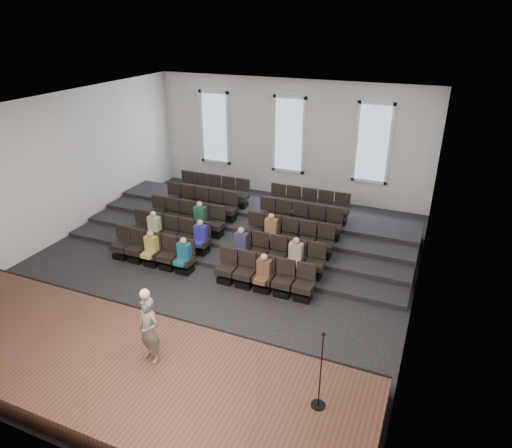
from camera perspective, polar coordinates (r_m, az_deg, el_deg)
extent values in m
plane|color=black|center=(14.63, -5.20, -5.45)|extent=(14.00, 14.00, 0.00)
cube|color=white|center=(12.86, -6.08, 14.21)|extent=(12.00, 14.00, 0.02)
cube|color=silver|center=(19.70, 4.18, 10.51)|extent=(12.00, 0.04, 5.00)
cube|color=silver|center=(8.79, -28.13, -12.05)|extent=(12.00, 0.04, 5.00)
cube|color=silver|center=(17.13, -23.78, 6.24)|extent=(0.04, 14.00, 5.00)
cube|color=silver|center=(12.09, 20.46, -0.50)|extent=(0.04, 14.00, 5.00)
cube|color=#4E2F21|center=(11.11, -18.07, -16.39)|extent=(11.80, 3.60, 0.50)
cube|color=black|center=(12.15, -12.70, -11.63)|extent=(11.80, 0.06, 0.52)
cube|color=black|center=(16.42, -1.45, -1.48)|extent=(11.80, 4.80, 0.15)
cube|color=black|center=(16.82, -0.72, -0.52)|extent=(11.80, 3.75, 0.30)
cube|color=black|center=(17.23, -0.02, 0.39)|extent=(11.80, 2.70, 0.45)
cube|color=black|center=(17.64, 0.64, 1.27)|extent=(11.80, 1.65, 0.60)
cube|color=black|center=(15.73, -16.40, -3.72)|extent=(0.47, 0.43, 0.20)
cube|color=black|center=(15.59, -16.54, -2.72)|extent=(0.55, 0.50, 0.19)
cube|color=black|center=(15.56, -16.24, -1.05)|extent=(0.55, 0.08, 0.50)
cube|color=black|center=(15.39, -14.64, -4.17)|extent=(0.47, 0.43, 0.20)
cube|color=black|center=(15.24, -14.77, -3.15)|extent=(0.55, 0.50, 0.19)
cube|color=black|center=(15.21, -14.47, -1.45)|extent=(0.55, 0.08, 0.50)
cube|color=black|center=(15.06, -12.81, -4.64)|extent=(0.47, 0.43, 0.20)
cube|color=black|center=(14.91, -12.92, -3.60)|extent=(0.55, 0.50, 0.19)
cube|color=black|center=(14.88, -12.61, -1.86)|extent=(0.55, 0.08, 0.50)
cube|color=black|center=(14.75, -10.89, -5.12)|extent=(0.47, 0.43, 0.20)
cube|color=black|center=(14.60, -10.99, -4.06)|extent=(0.55, 0.50, 0.19)
cube|color=black|center=(14.56, -10.67, -2.28)|extent=(0.55, 0.08, 0.50)
cube|color=black|center=(14.45, -8.89, -5.61)|extent=(0.47, 0.43, 0.20)
cube|color=black|center=(14.30, -8.97, -4.54)|extent=(0.55, 0.50, 0.19)
cube|color=black|center=(14.26, -8.64, -2.73)|extent=(0.55, 0.08, 0.50)
cube|color=black|center=(13.83, -3.70, -6.85)|extent=(0.47, 0.43, 0.20)
cube|color=black|center=(13.67, -3.74, -5.75)|extent=(0.55, 0.50, 0.19)
cube|color=black|center=(13.63, -3.39, -3.85)|extent=(0.55, 0.08, 0.50)
cube|color=black|center=(13.60, -1.42, -7.38)|extent=(0.47, 0.43, 0.20)
cube|color=black|center=(13.44, -1.43, -6.26)|extent=(0.55, 0.50, 0.19)
cube|color=black|center=(13.40, -1.08, -4.34)|extent=(0.55, 0.08, 0.50)
cube|color=black|center=(13.41, 0.94, -7.91)|extent=(0.47, 0.43, 0.20)
cube|color=black|center=(13.24, 0.95, -6.79)|extent=(0.55, 0.50, 0.19)
cube|color=black|center=(13.20, 1.31, -4.83)|extent=(0.55, 0.08, 0.50)
cube|color=black|center=(13.23, 3.38, -8.45)|extent=(0.47, 0.43, 0.20)
cube|color=black|center=(13.06, 3.41, -7.31)|extent=(0.55, 0.50, 0.19)
cube|color=black|center=(13.02, 3.77, -5.33)|extent=(0.55, 0.08, 0.50)
cube|color=black|center=(13.08, 5.88, -8.98)|extent=(0.47, 0.43, 0.20)
cube|color=black|center=(12.91, 5.94, -7.84)|extent=(0.55, 0.50, 0.19)
cube|color=black|center=(12.87, 6.30, -5.83)|extent=(0.55, 0.08, 0.50)
cube|color=black|center=(16.38, -14.22, -1.67)|extent=(0.47, 0.43, 0.20)
cube|color=black|center=(16.25, -14.34, -0.70)|extent=(0.55, 0.50, 0.19)
cube|color=black|center=(16.24, -14.05, 0.90)|extent=(0.55, 0.08, 0.50)
cube|color=black|center=(16.05, -12.50, -2.06)|extent=(0.47, 0.43, 0.20)
cube|color=black|center=(15.92, -12.60, -1.06)|extent=(0.55, 0.50, 0.19)
cube|color=black|center=(15.90, -12.31, 0.57)|extent=(0.55, 0.08, 0.50)
cube|color=black|center=(15.74, -10.70, -2.46)|extent=(0.47, 0.43, 0.20)
cube|color=black|center=(15.60, -10.79, -1.45)|extent=(0.55, 0.50, 0.19)
cube|color=black|center=(15.59, -10.49, 0.22)|extent=(0.55, 0.08, 0.50)
cube|color=black|center=(15.44, -8.82, -2.87)|extent=(0.47, 0.43, 0.20)
cube|color=black|center=(15.30, -8.90, -1.84)|extent=(0.55, 0.50, 0.19)
cube|color=black|center=(15.28, -8.59, -0.14)|extent=(0.55, 0.08, 0.50)
cube|color=black|center=(15.16, -6.88, -3.29)|extent=(0.47, 0.43, 0.20)
cube|color=black|center=(15.02, -6.94, -2.25)|extent=(0.55, 0.50, 0.19)
cube|color=black|center=(15.00, -6.63, -0.52)|extent=(0.55, 0.08, 0.50)
cube|color=black|center=(14.56, -1.88, -4.36)|extent=(0.47, 0.43, 0.20)
cube|color=black|center=(14.42, -1.90, -3.29)|extent=(0.55, 0.50, 0.19)
cube|color=black|center=(14.40, -1.58, -1.49)|extent=(0.55, 0.08, 0.50)
cube|color=black|center=(14.35, 0.30, -4.82)|extent=(0.47, 0.43, 0.20)
cube|color=black|center=(14.20, 0.30, -3.73)|extent=(0.55, 0.50, 0.19)
cube|color=black|center=(14.19, 0.63, -1.90)|extent=(0.55, 0.08, 0.50)
cube|color=black|center=(14.16, 2.55, -5.28)|extent=(0.47, 0.43, 0.20)
cube|color=black|center=(14.01, 2.57, -4.18)|extent=(0.55, 0.50, 0.19)
cube|color=black|center=(13.99, 2.91, -2.33)|extent=(0.55, 0.08, 0.50)
cube|color=black|center=(14.00, 4.86, -5.75)|extent=(0.47, 0.43, 0.20)
cube|color=black|center=(13.84, 4.91, -4.64)|extent=(0.55, 0.50, 0.19)
cube|color=black|center=(13.83, 5.24, -2.77)|extent=(0.55, 0.08, 0.50)
cube|color=black|center=(13.86, 7.23, -6.21)|extent=(0.47, 0.43, 0.20)
cube|color=black|center=(13.70, 7.30, -5.10)|extent=(0.55, 0.50, 0.19)
cube|color=black|center=(13.68, 7.63, -3.21)|extent=(0.55, 0.08, 0.50)
cube|color=black|center=(17.08, -12.22, 0.21)|extent=(0.47, 0.42, 0.20)
cube|color=black|center=(16.95, -12.31, 1.16)|extent=(0.55, 0.50, 0.19)
cube|color=black|center=(16.96, -12.04, 2.70)|extent=(0.55, 0.08, 0.50)
cube|color=black|center=(16.76, -10.53, -0.12)|extent=(0.47, 0.42, 0.20)
cube|color=black|center=(16.63, -10.61, 0.85)|extent=(0.55, 0.50, 0.19)
cube|color=black|center=(16.64, -10.33, 2.41)|extent=(0.55, 0.08, 0.50)
cube|color=black|center=(16.46, -8.77, -0.46)|extent=(0.47, 0.42, 0.20)
cube|color=black|center=(16.33, -8.84, 0.52)|extent=(0.55, 0.50, 0.19)
cube|color=black|center=(16.33, -8.56, 2.11)|extent=(0.55, 0.08, 0.50)
cube|color=black|center=(16.17, -6.95, -0.82)|extent=(0.47, 0.42, 0.20)
cube|color=black|center=(16.04, -7.01, 0.18)|extent=(0.55, 0.50, 0.19)
cube|color=black|center=(16.05, -6.72, 1.80)|extent=(0.55, 0.08, 0.50)
cube|color=black|center=(15.91, -5.07, -1.18)|extent=(0.47, 0.42, 0.20)
cube|color=black|center=(15.77, -5.11, -0.17)|extent=(0.55, 0.50, 0.19)
cube|color=black|center=(15.78, -4.81, 1.47)|extent=(0.55, 0.08, 0.50)
cube|color=black|center=(15.34, -0.26, -2.11)|extent=(0.47, 0.42, 0.20)
cube|color=black|center=(15.20, -0.26, -1.07)|extent=(0.55, 0.50, 0.19)
cube|color=black|center=(15.20, 0.05, 0.64)|extent=(0.55, 0.08, 0.50)
cube|color=black|center=(15.14, 1.83, -2.51)|extent=(0.47, 0.42, 0.20)
cube|color=black|center=(15.00, 1.85, -1.46)|extent=(0.55, 0.50, 0.19)
cube|color=black|center=(15.00, 2.16, 0.27)|extent=(0.55, 0.08, 0.50)
cube|color=black|center=(14.96, 3.98, -2.92)|extent=(0.47, 0.42, 0.20)
cube|color=black|center=(14.82, 4.01, -1.86)|extent=(0.55, 0.50, 0.19)
cube|color=black|center=(14.82, 4.33, -0.11)|extent=(0.55, 0.08, 0.50)
cube|color=black|center=(14.80, 6.17, -3.33)|extent=(0.47, 0.42, 0.20)
cube|color=black|center=(14.66, 6.23, -2.26)|extent=(0.55, 0.50, 0.19)
cube|color=black|center=(14.66, 6.54, -0.49)|extent=(0.55, 0.08, 0.50)
cube|color=black|center=(14.67, 8.41, -3.74)|extent=(0.47, 0.42, 0.20)
cube|color=black|center=(14.53, 8.49, -2.67)|extent=(0.55, 0.50, 0.19)
cube|color=black|center=(14.53, 8.81, -0.88)|extent=(0.55, 0.08, 0.50)
cube|color=black|center=(17.81, -10.38, 1.95)|extent=(0.47, 0.42, 0.20)
cube|color=black|center=(17.69, -10.46, 2.87)|extent=(0.55, 0.50, 0.19)
cube|color=black|center=(17.71, -10.19, 4.34)|extent=(0.55, 0.08, 0.50)
cube|color=black|center=(17.50, -8.72, 1.66)|extent=(0.47, 0.42, 0.20)
cube|color=black|center=(17.38, -8.79, 2.60)|extent=(0.55, 0.50, 0.19)
cube|color=black|center=(17.40, -8.52, 4.09)|extent=(0.55, 0.08, 0.50)
cube|color=black|center=(17.21, -7.01, 1.36)|extent=(0.47, 0.42, 0.20)
cube|color=black|center=(17.09, -7.07, 2.32)|extent=(0.55, 0.50, 0.19)
cube|color=black|center=(17.11, -6.79, 3.83)|extent=(0.55, 0.08, 0.50)
cube|color=black|center=(16.94, -5.24, 1.05)|extent=(0.47, 0.42, 0.20)
cube|color=black|center=(16.82, -5.28, 2.02)|extent=(0.55, 0.50, 0.19)
cube|color=black|center=(16.84, -5.01, 3.56)|extent=(0.55, 0.08, 0.50)
cube|color=black|center=(16.69, -3.42, 0.73)|extent=(0.47, 0.42, 0.20)
cube|color=black|center=(16.56, -3.45, 1.71)|extent=(0.55, 0.50, 0.19)
cube|color=black|center=(16.58, -3.16, 3.28)|extent=(0.55, 0.08, 0.50)
cube|color=black|center=(16.15, 1.21, -0.08)|extent=(0.47, 0.42, 0.20)
cube|color=black|center=(16.02, 1.22, 0.92)|extent=(0.55, 0.50, 0.19)
cube|color=black|center=(16.04, 1.51, 2.54)|extent=(0.55, 0.08, 0.50)
cube|color=black|center=(15.96, 3.21, -0.44)|extent=(0.47, 0.42, 0.20)
cube|color=black|center=(15.83, 3.23, 0.58)|extent=(0.55, 0.50, 0.19)
cube|color=black|center=(15.85, 3.53, 2.22)|extent=(0.55, 0.08, 0.50)
cube|color=black|center=(15.79, 5.25, -0.80)|extent=(0.47, 0.42, 0.20)
cube|color=black|center=(15.66, 5.30, 0.23)|extent=(0.55, 0.50, 0.19)
cube|color=black|center=(15.68, 5.59, 1.88)|extent=(0.55, 0.08, 0.50)
cube|color=black|center=(15.64, 7.34, -1.16)|extent=(0.47, 0.42, 0.20)
cube|color=black|center=(15.51, 7.40, -0.13)|extent=(0.55, 0.50, 0.19)
cube|color=black|center=(15.53, 7.70, 1.54)|extent=(0.55, 0.08, 0.50)
cube|color=black|center=(15.51, 9.47, -1.54)|extent=(0.47, 0.42, 0.20)
cube|color=black|center=(15.38, 9.55, -0.50)|extent=(0.55, 0.50, 0.19)
cube|color=black|center=(15.40, 9.84, 1.19)|extent=(0.55, 0.08, 0.50)
cube|color=black|center=(18.57, -8.68, 3.54)|extent=(0.47, 0.42, 0.20)
cube|color=black|center=(18.46, -8.74, 4.44)|extent=(0.55, 0.50, 0.19)
cube|color=black|center=(18.49, -8.49, 5.84)|extent=(0.55, 0.08, 0.50)
cube|color=black|center=(18.28, -7.07, 3.29)|extent=(0.47, 0.42, 0.20)
cube|color=black|center=(18.17, -7.12, 4.20)|extent=(0.55, 0.50, 0.19)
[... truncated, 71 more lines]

